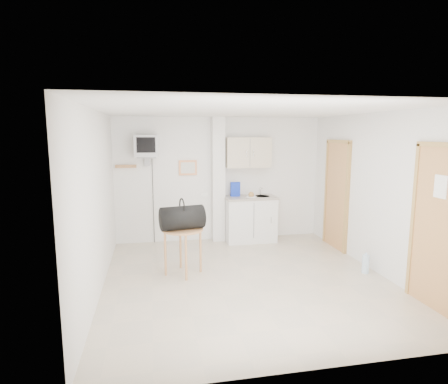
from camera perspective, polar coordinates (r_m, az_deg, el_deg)
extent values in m
plane|color=#C1B097|center=(5.82, 3.43, -13.11)|extent=(4.50, 4.50, 0.00)
cube|color=white|center=(7.65, -0.66, 1.95)|extent=(4.20, 0.04, 2.50)
cube|color=white|center=(3.40, 13.14, -7.30)|extent=(4.20, 0.04, 2.50)
cube|color=white|center=(5.36, -18.77, -1.58)|extent=(0.04, 4.50, 2.50)
cube|color=white|center=(6.33, 22.29, -0.21)|extent=(0.04, 4.50, 2.50)
cube|color=white|center=(5.40, 3.68, 12.28)|extent=(4.20, 4.50, 0.04)
cube|color=white|center=(7.53, -0.89, 1.84)|extent=(0.25, 0.22, 2.50)
cube|color=#E99057|center=(7.52, -5.53, 3.70)|extent=(0.36, 0.03, 0.30)
cube|color=silver|center=(7.50, -5.52, 3.69)|extent=(0.28, 0.01, 0.22)
cube|color=#A17045|center=(7.48, -14.73, 3.81)|extent=(0.40, 0.05, 0.06)
cube|color=white|center=(7.63, -3.01, -0.35)|extent=(0.15, 0.02, 0.08)
cylinder|color=#A17045|center=(7.44, -15.91, 3.65)|extent=(0.02, 0.08, 0.02)
cylinder|color=#A17045|center=(7.43, -14.76, 3.69)|extent=(0.02, 0.08, 0.02)
cylinder|color=#A17045|center=(7.42, -13.60, 3.73)|extent=(0.02, 0.08, 0.02)
cube|color=#9D6331|center=(7.42, 16.76, -0.60)|extent=(0.04, 0.75, 2.00)
cube|color=olive|center=(7.42, 16.72, -0.61)|extent=(0.06, 0.87, 2.06)
cube|color=#9D6331|center=(5.30, 29.88, -5.07)|extent=(0.04, 0.82, 2.02)
cube|color=olive|center=(5.30, 29.84, -5.07)|extent=(0.06, 0.94, 2.08)
cube|color=white|center=(5.19, 30.14, 0.71)|extent=(0.01, 0.20, 0.28)
cube|color=silver|center=(7.65, 4.01, -4.23)|extent=(1.00, 0.55, 0.88)
cube|color=#A1948A|center=(7.56, 4.04, -0.83)|extent=(1.03, 0.58, 0.04)
cylinder|color=#B7B7BA|center=(7.63, 5.86, -0.81)|extent=(0.30, 0.30, 0.05)
cylinder|color=#B7B7BA|center=(7.75, 5.57, 0.13)|extent=(0.02, 0.02, 0.16)
cylinder|color=#B7B7BA|center=(7.68, 5.71, 0.62)|extent=(0.02, 0.13, 0.02)
cube|color=#B6A692|center=(7.56, 3.67, 6.04)|extent=(0.90, 0.32, 0.60)
cube|color=#102BB2|center=(7.54, 1.73, 0.43)|extent=(0.19, 0.07, 0.29)
cylinder|color=white|center=(7.47, 4.16, -0.74)|extent=(0.22, 0.22, 0.01)
sphere|color=tan|center=(7.47, 4.17, -0.39)|extent=(0.11, 0.11, 0.11)
cube|color=slate|center=(7.33, -11.72, 5.22)|extent=(0.36, 0.32, 0.02)
cube|color=slate|center=(7.46, -11.69, 4.68)|extent=(0.10, 0.06, 0.20)
cube|color=#ABABAD|center=(7.24, -11.78, 6.93)|extent=(0.44, 0.42, 0.40)
cube|color=black|center=(7.03, -11.81, 7.03)|extent=(0.34, 0.02, 0.28)
cylinder|color=black|center=(7.57, -10.74, -1.23)|extent=(0.01, 0.01, 1.73)
cylinder|color=#A17045|center=(5.83, -6.31, -5.68)|extent=(0.63, 0.63, 0.03)
cylinder|color=#A17045|center=(5.98, -3.60, -8.92)|extent=(0.04, 0.04, 0.70)
cylinder|color=#A17045|center=(6.19, -6.65, -8.32)|extent=(0.04, 0.04, 0.70)
cylinder|color=#A17045|center=(5.90, -8.93, -9.26)|extent=(0.04, 0.04, 0.70)
cylinder|color=#A17045|center=(5.68, -5.80, -9.94)|extent=(0.04, 0.04, 0.70)
cylinder|color=black|center=(5.74, -6.40, -3.92)|extent=(0.71, 0.48, 0.36)
torus|color=black|center=(5.70, -6.43, -2.25)|extent=(0.08, 0.27, 0.27)
cylinder|color=silver|center=(6.40, 20.76, -10.22)|extent=(0.11, 0.11, 0.29)
cylinder|color=silver|center=(6.35, 20.85, -8.82)|extent=(0.03, 0.03, 0.04)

